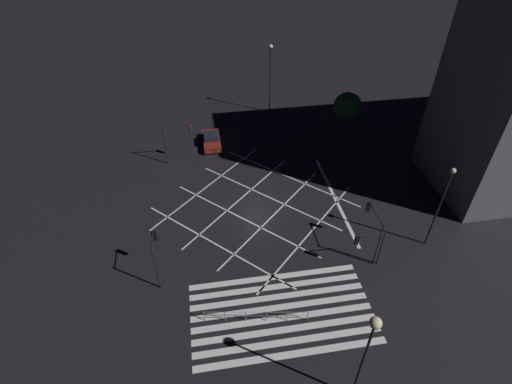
{
  "coord_description": "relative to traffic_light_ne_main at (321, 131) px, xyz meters",
  "views": [
    {
      "loc": [
        -4.41,
        -27.12,
        24.52
      ],
      "look_at": [
        0.0,
        0.0,
        1.84
      ],
      "focal_mm": 28.0,
      "sensor_mm": 36.0,
      "label": 1
    }
  ],
  "objects": [
    {
      "name": "ground_plane",
      "position": [
        -8.43,
        -8.35,
        -2.45
      ],
      "size": [
        200.0,
        200.0,
        0.0
      ],
      "primitive_type": "plane",
      "color": "black"
    },
    {
      "name": "street_tree_near",
      "position": [
        3.89,
        3.09,
        0.93
      ],
      "size": [
        3.16,
        3.16,
        4.98
      ],
      "color": "#38281C",
      "rests_on": "ground_plane"
    },
    {
      "name": "street_lamp_east",
      "position": [
        4.8,
        -15.07,
        2.5
      ],
      "size": [
        0.41,
        0.41,
        7.74
      ],
      "color": "black",
      "rests_on": "ground_plane"
    },
    {
      "name": "traffic_light_ne_main",
      "position": [
        0.0,
        0.0,
        0.0
      ],
      "size": [
        0.39,
        0.36,
        3.42
      ],
      "rotation": [
        0.0,
        0.0,
        3.14
      ],
      "color": "black",
      "rests_on": "ground_plane"
    },
    {
      "name": "traffic_light_sw_cross",
      "position": [
        -16.9,
        -15.04,
        0.64
      ],
      "size": [
        0.36,
        2.17,
        4.23
      ],
      "rotation": [
        0.0,
        0.0,
        1.57
      ],
      "color": "black",
      "rests_on": "ground_plane"
    },
    {
      "name": "traffic_light_se_cross",
      "position": [
        -0.35,
        -14.94,
        0.72
      ],
      "size": [
        0.36,
        2.99,
        4.28
      ],
      "rotation": [
        0.0,
        0.0,
        1.57
      ],
      "color": "black",
      "rests_on": "ground_plane"
    },
    {
      "name": "traffic_light_se_main",
      "position": [
        -1.32,
        -16.47,
        0.21
      ],
      "size": [
        2.42,
        0.36,
        3.63
      ],
      "rotation": [
        0.0,
        0.0,
        3.14
      ],
      "color": "black",
      "rests_on": "ground_plane"
    },
    {
      "name": "road_markings",
      "position": [
        -8.02,
        -16.34,
        -2.45
      ],
      "size": [
        19.23,
        24.33,
        0.01
      ],
      "color": "silver",
      "rests_on": "ground_plane"
    },
    {
      "name": "pedestrian_railing",
      "position": [
        -10.32,
        -20.01,
        -1.78
      ],
      "size": [
        7.06,
        1.19,
        1.05
      ],
      "rotation": [
        0.0,
        0.0,
        -0.16
      ],
      "color": "gray",
      "rests_on": "ground_plane"
    },
    {
      "name": "street_lamp_west",
      "position": [
        -5.51,
        -25.87,
        3.75
      ],
      "size": [
        0.63,
        0.63,
        7.96
      ],
      "color": "black",
      "rests_on": "ground_plane"
    },
    {
      "name": "traffic_light_nw_main",
      "position": [
        -15.05,
        0.08,
        0.89
      ],
      "size": [
        2.93,
        0.36,
        4.53
      ],
      "color": "black",
      "rests_on": "ground_plane"
    },
    {
      "name": "street_lamp_far",
      "position": [
        -3.8,
        9.53,
        3.48
      ],
      "size": [
        0.5,
        0.5,
        8.54
      ],
      "color": "black",
      "rests_on": "ground_plane"
    },
    {
      "name": "waiting_car",
      "position": [
        -11.63,
        2.93,
        -1.84
      ],
      "size": [
        1.86,
        4.16,
        1.3
      ],
      "rotation": [
        0.0,
        0.0,
        -1.57
      ],
      "color": "maroon",
      "rests_on": "ground_plane"
    },
    {
      "name": "traffic_light_ne_cross",
      "position": [
        -0.26,
        -0.49,
        0.73
      ],
      "size": [
        0.36,
        0.39,
        4.47
      ],
      "rotation": [
        0.0,
        0.0,
        -1.57
      ],
      "color": "black",
      "rests_on": "ground_plane"
    }
  ]
}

